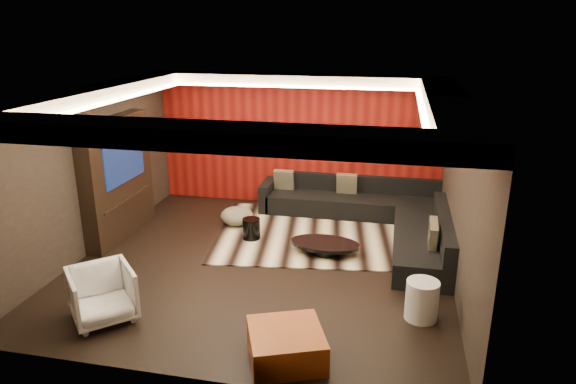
% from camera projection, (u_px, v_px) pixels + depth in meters
% --- Properties ---
extents(floor, '(6.00, 6.00, 0.02)m').
position_uv_depth(floor, '(263.00, 263.00, 8.49)').
color(floor, black).
rests_on(floor, ground).
extents(ceiling, '(6.00, 6.00, 0.02)m').
position_uv_depth(ceiling, '(260.00, 90.00, 7.61)').
color(ceiling, silver).
rests_on(ceiling, ground).
extents(wall_back, '(6.00, 0.02, 2.80)m').
position_uv_depth(wall_back, '(298.00, 141.00, 10.84)').
color(wall_back, black).
rests_on(wall_back, ground).
extents(wall_left, '(0.02, 6.00, 2.80)m').
position_uv_depth(wall_left, '(89.00, 170.00, 8.65)').
color(wall_left, black).
rests_on(wall_left, ground).
extents(wall_right, '(0.02, 6.00, 2.80)m').
position_uv_depth(wall_right, '(462.00, 194.00, 7.45)').
color(wall_right, black).
rests_on(wall_right, ground).
extents(red_feature_wall, '(5.98, 0.05, 2.78)m').
position_uv_depth(red_feature_wall, '(298.00, 141.00, 10.81)').
color(red_feature_wall, '#6B0C0A').
rests_on(red_feature_wall, ground).
extents(soffit_back, '(6.00, 0.60, 0.22)m').
position_uv_depth(soffit_back, '(295.00, 80.00, 10.15)').
color(soffit_back, silver).
rests_on(soffit_back, ground).
extents(soffit_front, '(6.00, 0.60, 0.22)m').
position_uv_depth(soffit_front, '(190.00, 135.00, 5.14)').
color(soffit_front, silver).
rests_on(soffit_front, ground).
extents(soffit_left, '(0.60, 4.80, 0.22)m').
position_uv_depth(soffit_left, '(97.00, 94.00, 8.18)').
color(soffit_left, silver).
rests_on(soffit_left, ground).
extents(soffit_right, '(0.60, 4.80, 0.22)m').
position_uv_depth(soffit_right, '(448.00, 104.00, 7.11)').
color(soffit_right, silver).
rests_on(soffit_right, ground).
extents(cove_back, '(4.80, 0.08, 0.04)m').
position_uv_depth(cove_back, '(292.00, 87.00, 9.86)').
color(cove_back, '#FFD899').
rests_on(cove_back, ground).
extents(cove_front, '(4.80, 0.08, 0.04)m').
position_uv_depth(cove_front, '(203.00, 137.00, 5.48)').
color(cove_front, '#FFD899').
rests_on(cove_front, ground).
extents(cove_left, '(0.08, 4.80, 0.04)m').
position_uv_depth(cove_left, '(117.00, 100.00, 8.14)').
color(cove_left, '#FFD899').
rests_on(cove_left, ground).
extents(cove_right, '(0.08, 4.80, 0.04)m').
position_uv_depth(cove_right, '(422.00, 110.00, 7.20)').
color(cove_right, '#FFD899').
rests_on(cove_right, ground).
extents(tv_surround, '(0.30, 2.00, 2.20)m').
position_uv_depth(tv_surround, '(118.00, 178.00, 9.27)').
color(tv_surround, black).
rests_on(tv_surround, ground).
extents(tv_screen, '(0.04, 1.30, 0.80)m').
position_uv_depth(tv_screen, '(124.00, 160.00, 9.12)').
color(tv_screen, black).
rests_on(tv_screen, ground).
extents(tv_shelf, '(0.04, 1.60, 0.04)m').
position_uv_depth(tv_shelf, '(128.00, 199.00, 9.36)').
color(tv_shelf, black).
rests_on(tv_shelf, ground).
extents(rug, '(4.36, 3.50, 0.02)m').
position_uv_depth(rug, '(325.00, 233.00, 9.64)').
color(rug, beige).
rests_on(rug, floor).
extents(coffee_table, '(1.26, 1.26, 0.20)m').
position_uv_depth(coffee_table, '(325.00, 248.00, 8.75)').
color(coffee_table, black).
rests_on(coffee_table, rug).
extents(drum_stool, '(0.35, 0.35, 0.38)m').
position_uv_depth(drum_stool, '(251.00, 229.00, 9.32)').
color(drum_stool, black).
rests_on(drum_stool, rug).
extents(striped_pouf, '(0.82, 0.82, 0.35)m').
position_uv_depth(striped_pouf, '(237.00, 216.00, 9.98)').
color(striped_pouf, beige).
rests_on(striped_pouf, rug).
extents(white_side_table, '(0.54, 0.54, 0.54)m').
position_uv_depth(white_side_table, '(422.00, 300.00, 6.79)').
color(white_side_table, silver).
rests_on(white_side_table, floor).
extents(orange_ottoman, '(1.10, 1.10, 0.38)m').
position_uv_depth(orange_ottoman, '(286.00, 345.00, 5.98)').
color(orange_ottoman, '#8F3412').
rests_on(orange_ottoman, floor).
extents(armchair, '(1.11, 1.11, 0.72)m').
position_uv_depth(armchair, '(102.00, 294.00, 6.75)').
color(armchair, silver).
rests_on(armchair, floor).
extents(sectional_sofa, '(3.65, 3.50, 0.75)m').
position_uv_depth(sectional_sofa, '(375.00, 216.00, 9.79)').
color(sectional_sofa, black).
rests_on(sectional_sofa, floor).
extents(throw_pillows, '(3.19, 2.75, 0.50)m').
position_uv_depth(throw_pillows, '(347.00, 196.00, 9.80)').
color(throw_pillows, tan).
rests_on(throw_pillows, sectional_sofa).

